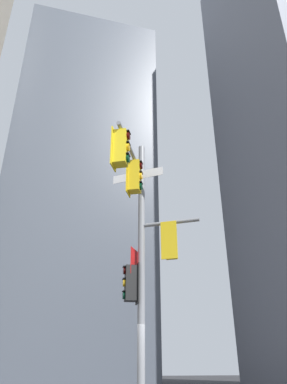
% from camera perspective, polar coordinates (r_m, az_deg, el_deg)
% --- Properties ---
extents(building_mid_block, '(14.17, 14.17, 38.21)m').
position_cam_1_polar(building_mid_block, '(40.42, -10.31, 0.36)').
color(building_mid_block, '#4C5460').
rests_on(building_mid_block, ground).
extents(signal_pole_assembly, '(3.02, 3.02, 8.27)m').
position_cam_1_polar(signal_pole_assembly, '(10.48, -0.47, -6.80)').
color(signal_pole_assembly, gray).
rests_on(signal_pole_assembly, ground).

